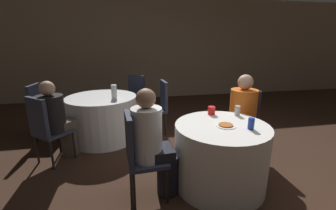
{
  "coord_description": "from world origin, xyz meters",
  "views": [
    {
      "loc": [
        -1.26,
        -2.27,
        1.64
      ],
      "look_at": [
        -0.73,
        0.47,
        0.84
      ],
      "focal_mm": 24.0,
      "sensor_mm": 36.0,
      "label": 1
    }
  ],
  "objects_px": {
    "chair_far_southwest": "(45,126)",
    "pizza_plate_near": "(226,125)",
    "table_near": "(220,155)",
    "soda_can_blue": "(251,124)",
    "chair_near_northeast": "(244,117)",
    "bottle_far": "(114,92)",
    "chair_far_east": "(160,103)",
    "chair_far_west": "(41,108)",
    "soda_can_silver": "(237,111)",
    "chair_far_northeast": "(135,95)",
    "table_far": "(103,118)",
    "chair_near_west": "(138,150)",
    "person_white_shirt": "(154,145)",
    "person_black_shirt": "(56,120)",
    "person_orange_shirt": "(241,116)"
  },
  "relations": [
    {
      "from": "person_white_shirt",
      "to": "person_black_shirt",
      "type": "height_order",
      "value": "person_white_shirt"
    },
    {
      "from": "chair_near_west",
      "to": "chair_far_west",
      "type": "height_order",
      "value": "same"
    },
    {
      "from": "chair_far_east",
      "to": "soda_can_silver",
      "type": "xyz_separation_m",
      "value": [
        0.76,
        -1.4,
        0.24
      ]
    },
    {
      "from": "pizza_plate_near",
      "to": "soda_can_blue",
      "type": "height_order",
      "value": "soda_can_blue"
    },
    {
      "from": "chair_far_southwest",
      "to": "chair_near_northeast",
      "type": "bearing_deg",
      "value": 37.46
    },
    {
      "from": "chair_near_west",
      "to": "chair_far_southwest",
      "type": "bearing_deg",
      "value": -132.73
    },
    {
      "from": "chair_far_southwest",
      "to": "person_black_shirt",
      "type": "height_order",
      "value": "person_black_shirt"
    },
    {
      "from": "table_far",
      "to": "person_white_shirt",
      "type": "relative_size",
      "value": 0.97
    },
    {
      "from": "chair_near_northeast",
      "to": "pizza_plate_near",
      "type": "relative_size",
      "value": 4.23
    },
    {
      "from": "chair_far_west",
      "to": "person_white_shirt",
      "type": "height_order",
      "value": "person_white_shirt"
    },
    {
      "from": "table_near",
      "to": "chair_far_southwest",
      "type": "bearing_deg",
      "value": 157.59
    },
    {
      "from": "table_near",
      "to": "person_white_shirt",
      "type": "xyz_separation_m",
      "value": [
        -0.77,
        -0.05,
        0.23
      ]
    },
    {
      "from": "chair_far_southwest",
      "to": "pizza_plate_near",
      "type": "bearing_deg",
      "value": 18.53
    },
    {
      "from": "chair_far_northeast",
      "to": "chair_far_east",
      "type": "bearing_deg",
      "value": 154.99
    },
    {
      "from": "bottle_far",
      "to": "table_near",
      "type": "bearing_deg",
      "value": -50.2
    },
    {
      "from": "chair_near_northeast",
      "to": "bottle_far",
      "type": "relative_size",
      "value": 4.31
    },
    {
      "from": "chair_near_northeast",
      "to": "pizza_plate_near",
      "type": "bearing_deg",
      "value": 92.26
    },
    {
      "from": "chair_far_west",
      "to": "pizza_plate_near",
      "type": "distance_m",
      "value": 3.04
    },
    {
      "from": "table_far",
      "to": "soda_can_blue",
      "type": "relative_size",
      "value": 9.56
    },
    {
      "from": "soda_can_blue",
      "to": "chair_near_northeast",
      "type": "bearing_deg",
      "value": 64.17
    },
    {
      "from": "chair_far_southwest",
      "to": "chair_far_northeast",
      "type": "bearing_deg",
      "value": 92.66
    },
    {
      "from": "chair_far_northeast",
      "to": "table_far",
      "type": "bearing_deg",
      "value": 90.0
    },
    {
      "from": "chair_far_west",
      "to": "chair_far_northeast",
      "type": "distance_m",
      "value": 1.72
    },
    {
      "from": "soda_can_silver",
      "to": "soda_can_blue",
      "type": "bearing_deg",
      "value": -100.03
    },
    {
      "from": "chair_far_west",
      "to": "soda_can_silver",
      "type": "height_order",
      "value": "chair_far_west"
    },
    {
      "from": "table_near",
      "to": "soda_can_silver",
      "type": "xyz_separation_m",
      "value": [
        0.32,
        0.29,
        0.43
      ]
    },
    {
      "from": "table_near",
      "to": "chair_far_west",
      "type": "xyz_separation_m",
      "value": [
        -2.43,
        1.76,
        0.19
      ]
    },
    {
      "from": "bottle_far",
      "to": "chair_far_northeast",
      "type": "bearing_deg",
      "value": 69.38
    },
    {
      "from": "soda_can_blue",
      "to": "person_black_shirt",
      "type": "bearing_deg",
      "value": 152.72
    },
    {
      "from": "chair_far_east",
      "to": "chair_far_southwest",
      "type": "distance_m",
      "value": 1.85
    },
    {
      "from": "table_far",
      "to": "person_black_shirt",
      "type": "xyz_separation_m",
      "value": [
        -0.55,
        -0.63,
        0.22
      ]
    },
    {
      "from": "table_near",
      "to": "soda_can_blue",
      "type": "relative_size",
      "value": 8.62
    },
    {
      "from": "chair_near_northeast",
      "to": "soda_can_blue",
      "type": "distance_m",
      "value": 0.97
    },
    {
      "from": "chair_far_east",
      "to": "pizza_plate_near",
      "type": "height_order",
      "value": "chair_far_east"
    },
    {
      "from": "bottle_far",
      "to": "chair_near_west",
      "type": "bearing_deg",
      "value": -79.83
    },
    {
      "from": "chair_near_west",
      "to": "chair_near_northeast",
      "type": "bearing_deg",
      "value": 111.12
    },
    {
      "from": "table_far",
      "to": "chair_near_northeast",
      "type": "xyz_separation_m",
      "value": [
        2.09,
        -0.94,
        0.19
      ]
    },
    {
      "from": "chair_far_west",
      "to": "chair_far_east",
      "type": "distance_m",
      "value": 1.99
    },
    {
      "from": "chair_far_east",
      "to": "table_far",
      "type": "bearing_deg",
      "value": 90.0
    },
    {
      "from": "chair_near_northeast",
      "to": "chair_far_southwest",
      "type": "height_order",
      "value": "same"
    },
    {
      "from": "chair_near_west",
      "to": "person_black_shirt",
      "type": "height_order",
      "value": "person_black_shirt"
    },
    {
      "from": "chair_far_west",
      "to": "bottle_far",
      "type": "relative_size",
      "value": 4.31
    },
    {
      "from": "soda_can_silver",
      "to": "chair_far_west",
      "type": "bearing_deg",
      "value": 151.92
    },
    {
      "from": "person_white_shirt",
      "to": "table_far",
      "type": "bearing_deg",
      "value": -162.23
    },
    {
      "from": "table_near",
      "to": "chair_far_west",
      "type": "bearing_deg",
      "value": 144.09
    },
    {
      "from": "person_black_shirt",
      "to": "bottle_far",
      "type": "relative_size",
      "value": 5.15
    },
    {
      "from": "chair_far_east",
      "to": "chair_far_southwest",
      "type": "xyz_separation_m",
      "value": [
        -1.66,
        -0.82,
        0.0
      ]
    },
    {
      "from": "soda_can_silver",
      "to": "chair_far_northeast",
      "type": "bearing_deg",
      "value": 118.78
    },
    {
      "from": "person_white_shirt",
      "to": "soda_can_blue",
      "type": "relative_size",
      "value": 9.85
    },
    {
      "from": "chair_near_west",
      "to": "person_orange_shirt",
      "type": "distance_m",
      "value": 1.62
    }
  ]
}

